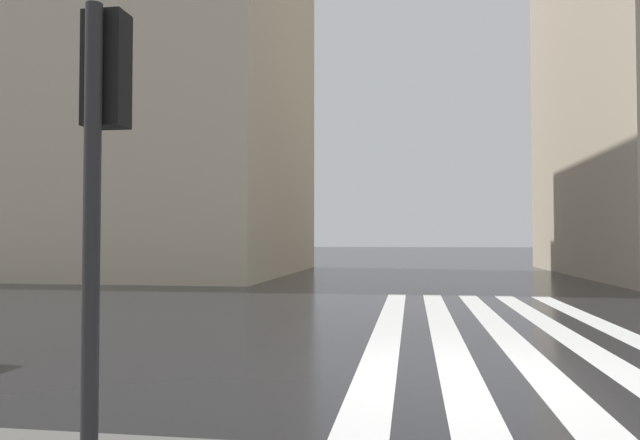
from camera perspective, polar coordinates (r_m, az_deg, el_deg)
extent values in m
plane|color=black|center=(7.52, 13.21, -14.33)|extent=(220.00, 220.00, 0.00)
cube|color=silver|center=(11.98, 26.33, -9.45)|extent=(13.00, 0.50, 0.01)
cube|color=silver|center=(11.72, 21.60, -9.68)|extent=(13.00, 0.50, 0.01)
cube|color=silver|center=(11.54, 16.68, -9.85)|extent=(13.00, 0.50, 0.01)
cube|color=silver|center=(11.45, 11.64, -9.96)|extent=(13.00, 0.50, 0.01)
cube|color=silver|center=(11.45, 6.56, -9.99)|extent=(13.00, 0.50, 0.01)
cube|color=beige|center=(32.33, -22.60, 11.41)|extent=(14.07, 21.80, 17.88)
cylinder|color=#232326|center=(4.49, -20.90, -0.54)|extent=(0.12, 0.12, 3.16)
cube|color=black|center=(4.81, -19.65, 13.28)|extent=(0.22, 0.30, 0.85)
sphere|color=red|center=(4.99, -18.93, 16.07)|extent=(0.17, 0.17, 0.17)
sphere|color=orange|center=(4.91, -18.97, 12.96)|extent=(0.17, 0.17, 0.17)
sphere|color=green|center=(4.85, -19.00, 9.75)|extent=(0.17, 0.17, 0.17)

